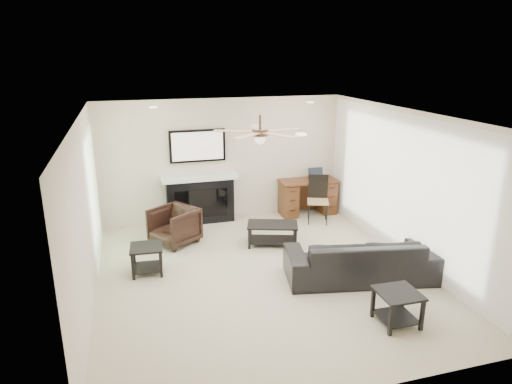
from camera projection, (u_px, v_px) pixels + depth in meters
room_shell at (272, 170)px, 6.80m from camera, size 5.50×5.54×2.52m
sofa at (360, 258)px, 7.00m from camera, size 2.40×1.30×0.66m
armchair at (174, 226)px, 8.28m from camera, size 1.03×1.02×0.68m
coffee_table at (272, 234)px, 8.27m from camera, size 1.01×0.76×0.40m
end_table_near at (397, 308)px, 5.85m from camera, size 0.53×0.53×0.45m
end_table_left at (147, 259)px, 7.21m from camera, size 0.53×0.53×0.45m
fireplace_unit at (200, 178)px, 9.13m from camera, size 1.52×0.34×1.91m
desk at (308, 197)px, 9.81m from camera, size 1.22×0.56×0.76m
desk_chair at (318, 200)px, 9.28m from camera, size 0.55×0.56×0.97m
laptop at (317, 174)px, 9.70m from camera, size 0.33×0.24×0.23m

